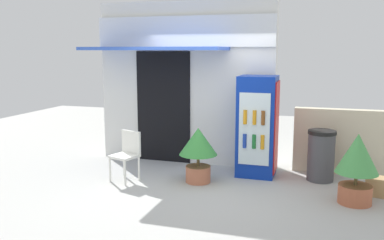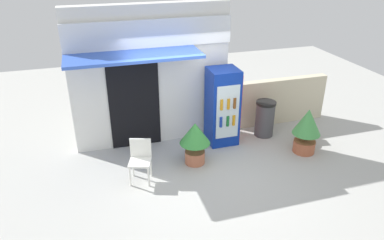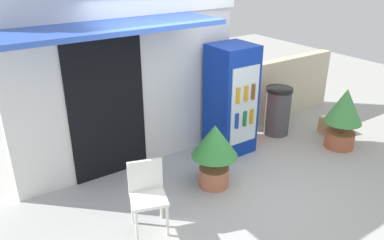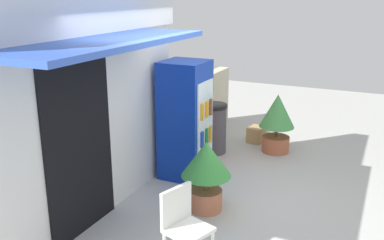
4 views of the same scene
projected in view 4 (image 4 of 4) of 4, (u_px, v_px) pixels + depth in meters
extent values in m
plane|color=#B2B2AD|center=(224.00, 214.00, 5.47)|extent=(16.00, 16.00, 0.00)
cube|color=silver|center=(89.00, 93.00, 5.11)|extent=(3.48, 0.28, 3.11)
cube|color=white|center=(96.00, 8.00, 4.75)|extent=(3.48, 0.08, 0.57)
cube|color=blue|center=(107.00, 42.00, 4.31)|extent=(2.64, 0.93, 0.06)
cube|color=black|center=(79.00, 143.00, 4.82)|extent=(1.10, 0.03, 2.17)
cube|color=#0C2D9E|center=(185.00, 120.00, 6.39)|extent=(0.65, 0.63, 1.76)
cube|color=silver|center=(205.00, 123.00, 6.25)|extent=(0.52, 0.02, 1.23)
cube|color=red|center=(194.00, 114.00, 6.68)|extent=(0.02, 0.56, 1.58)
cylinder|color=#1938A5|center=(202.00, 140.00, 6.17)|extent=(0.06, 0.06, 0.24)
cylinder|color=#196B2D|center=(206.00, 136.00, 6.31)|extent=(0.06, 0.06, 0.24)
cylinder|color=orange|center=(210.00, 134.00, 6.43)|extent=(0.06, 0.06, 0.24)
cylinder|color=orange|center=(202.00, 112.00, 6.05)|extent=(0.06, 0.06, 0.24)
cylinder|color=orange|center=(206.00, 109.00, 6.19)|extent=(0.06, 0.06, 0.24)
cylinder|color=brown|center=(210.00, 107.00, 6.31)|extent=(0.06, 0.06, 0.24)
cylinder|color=white|center=(189.00, 237.00, 4.59)|extent=(0.04, 0.04, 0.41)
cube|color=white|center=(189.00, 230.00, 4.30)|extent=(0.51, 0.49, 0.04)
cube|color=white|center=(176.00, 205.00, 4.35)|extent=(0.40, 0.16, 0.39)
cylinder|color=#BC6B4C|center=(206.00, 200.00, 5.56)|extent=(0.42, 0.42, 0.28)
cylinder|color=brown|center=(206.00, 183.00, 5.49)|extent=(0.05, 0.05, 0.20)
cone|color=#388C3D|center=(206.00, 159.00, 5.39)|extent=(0.64, 0.64, 0.45)
cylinder|color=#AD5B3D|center=(275.00, 144.00, 7.57)|extent=(0.47, 0.47, 0.27)
cylinder|color=brown|center=(276.00, 132.00, 7.50)|extent=(0.05, 0.05, 0.18)
cone|color=#47994C|center=(277.00, 111.00, 7.40)|extent=(0.61, 0.61, 0.58)
cylinder|color=#47474C|center=(213.00, 130.00, 7.47)|extent=(0.44, 0.44, 0.81)
cylinder|color=black|center=(214.00, 106.00, 7.34)|extent=(0.47, 0.47, 0.06)
cube|color=beige|center=(201.00, 107.00, 8.26)|extent=(2.41, 0.21, 1.17)
cube|color=tan|center=(256.00, 134.00, 8.06)|extent=(0.37, 0.31, 0.29)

